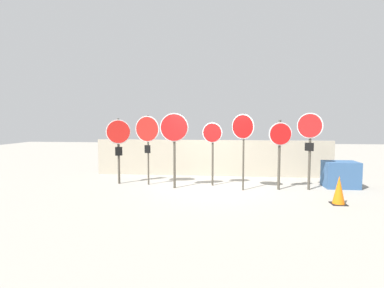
{
  "coord_description": "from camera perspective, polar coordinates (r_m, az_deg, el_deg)",
  "views": [
    {
      "loc": [
        0.42,
        -9.85,
        2.21
      ],
      "look_at": [
        -0.58,
        0.0,
        1.44
      ],
      "focal_mm": 28.0,
      "sensor_mm": 36.0,
      "label": 1
    }
  ],
  "objects": [
    {
      "name": "stop_sign_3",
      "position": [
        10.12,
        3.9,
        0.75
      ],
      "size": [
        0.67,
        0.18,
        2.16
      ],
      "rotation": [
        0.0,
        0.0,
        -0.21
      ],
      "color": "#474238",
      "rests_on": "ground"
    },
    {
      "name": "ground_plane",
      "position": [
        10.1,
        3.33,
        -8.22
      ],
      "size": [
        40.0,
        40.0,
        0.0
      ],
      "primitive_type": "plane",
      "color": "gray"
    },
    {
      "name": "stop_sign_2",
      "position": [
        9.7,
        -3.41,
        1.82
      ],
      "size": [
        0.92,
        0.16,
        2.46
      ],
      "rotation": [
        0.0,
        0.0,
        0.07
      ],
      "color": "#474238",
      "rests_on": "ground"
    },
    {
      "name": "stop_sign_0",
      "position": [
        10.71,
        -13.83,
        1.01
      ],
      "size": [
        0.79,
        0.36,
        2.29
      ],
      "rotation": [
        0.0,
        0.0,
        0.41
      ],
      "color": "#474238",
      "rests_on": "ground"
    },
    {
      "name": "storage_crate",
      "position": [
        11.14,
        26.44,
        -5.22
      ],
      "size": [
        1.05,
        0.77,
        0.87
      ],
      "color": "#335684",
      "rests_on": "ground"
    },
    {
      "name": "stop_sign_1",
      "position": [
        10.34,
        -8.51,
        2.04
      ],
      "size": [
        0.87,
        0.23,
        2.4
      ],
      "rotation": [
        0.0,
        0.0,
        -0.23
      ],
      "color": "#474238",
      "rests_on": "ground"
    },
    {
      "name": "stop_sign_6",
      "position": [
        10.17,
        21.52,
        1.52
      ],
      "size": [
        0.7,
        0.44,
        2.46
      ],
      "rotation": [
        0.0,
        0.0,
        -0.55
      ],
      "color": "#474238",
      "rests_on": "ground"
    },
    {
      "name": "fence_back",
      "position": [
        12.06,
        3.78,
        -2.67
      ],
      "size": [
        9.44,
        0.12,
        1.44
      ],
      "color": "#A89E89",
      "rests_on": "ground"
    },
    {
      "name": "stop_sign_5",
      "position": [
        9.88,
        16.4,
        0.27
      ],
      "size": [
        0.73,
        0.18,
        2.24
      ],
      "rotation": [
        0.0,
        0.0,
        0.14
      ],
      "color": "#474238",
      "rests_on": "ground"
    },
    {
      "name": "traffic_cone_0",
      "position": [
        8.91,
        26.18,
        -7.91
      ],
      "size": [
        0.38,
        0.38,
        0.76
      ],
      "color": "black",
      "rests_on": "ground"
    },
    {
      "name": "stop_sign_4",
      "position": [
        9.52,
        9.67,
        2.19
      ],
      "size": [
        0.66,
        0.46,
        2.43
      ],
      "rotation": [
        0.0,
        0.0,
        -0.59
      ],
      "color": "#474238",
      "rests_on": "ground"
    }
  ]
}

